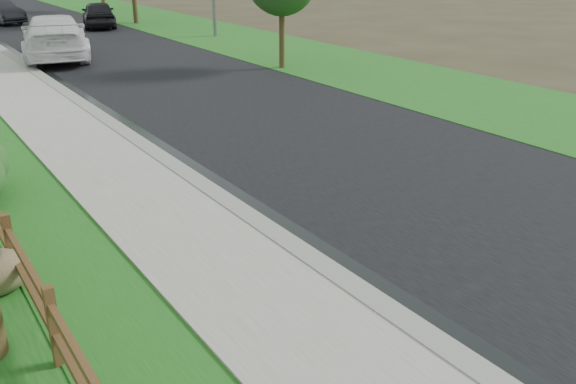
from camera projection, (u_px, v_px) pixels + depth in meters
ground at (447, 384)px, 7.00m from camera, size 120.00×120.00×0.00m
road at (55, 29)px, 36.26m from camera, size 8.00×90.00×0.02m
verge_far at (163, 21)px, 39.82m from camera, size 6.00×90.00×0.04m
white_suv at (55, 37)px, 26.36m from camera, size 4.07×6.94×1.89m
dark_car_mid at (99, 14)px, 36.57m from camera, size 2.96×4.89×1.56m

